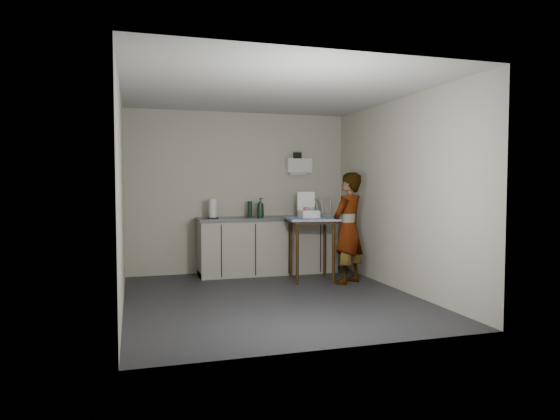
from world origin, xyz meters
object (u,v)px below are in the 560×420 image
object	(u,v)px
soap_bottle	(260,208)
dish_rack	(315,212)
paper_towel	(213,209)
kitchen_counter	(268,247)
dark_bottle	(250,209)
soda_can	(260,214)
bakery_box	(308,212)
standing_man	(348,228)
side_table	(312,226)

from	to	relation	value
soap_bottle	dish_rack	bearing A→B (deg)	2.43
paper_towel	dish_rack	distance (m)	1.69
kitchen_counter	dark_bottle	xyz separation A→B (m)	(-0.28, 0.04, 0.61)
soda_can	dish_rack	size ratio (longest dim) A/B	0.25
soap_bottle	bakery_box	xyz separation A→B (m)	(0.59, -0.61, -0.04)
dish_rack	bakery_box	bearing A→B (deg)	-118.51
standing_man	paper_towel	world-z (taller)	standing_man
kitchen_counter	paper_towel	size ratio (longest dim) A/B	7.49
soap_bottle	dish_rack	distance (m)	0.94
side_table	soap_bottle	world-z (taller)	soap_bottle
soap_bottle	paper_towel	distance (m)	0.75
kitchen_counter	soda_can	world-z (taller)	soda_can
soap_bottle	soda_can	world-z (taller)	soap_bottle
side_table	soda_can	world-z (taller)	soda_can
dish_rack	dark_bottle	bearing A→B (deg)	176.16
side_table	bakery_box	distance (m)	0.22
dish_rack	soda_can	bearing A→B (deg)	177.06
side_table	paper_towel	bearing A→B (deg)	160.67
standing_man	paper_towel	size ratio (longest dim) A/B	5.38
standing_man	dish_rack	size ratio (longest dim) A/B	3.57
side_table	soda_can	bearing A→B (deg)	135.73
standing_man	bakery_box	world-z (taller)	standing_man
paper_towel	bakery_box	size ratio (longest dim) A/B	0.78
standing_man	dish_rack	distance (m)	1.07
paper_towel	dish_rack	size ratio (longest dim) A/B	0.66
dark_bottle	paper_towel	xyz separation A→B (m)	(-0.61, -0.09, 0.01)
kitchen_counter	side_table	bearing A→B (deg)	-57.48
kitchen_counter	bakery_box	bearing A→B (deg)	-56.45
side_table	soap_bottle	size ratio (longest dim) A/B	3.02
soda_can	dark_bottle	xyz separation A→B (m)	(-0.16, 0.03, 0.07)
kitchen_counter	dark_bottle	bearing A→B (deg)	171.66
soda_can	dish_rack	bearing A→B (deg)	-2.94
soap_bottle	standing_man	bearing A→B (deg)	-43.65
kitchen_counter	soda_can	size ratio (longest dim) A/B	19.52
kitchen_counter	dish_rack	xyz separation A→B (m)	(0.80, -0.03, 0.55)
side_table	paper_towel	xyz separation A→B (m)	(-1.36, 0.70, 0.23)
bakery_box	soap_bottle	bearing A→B (deg)	136.41
paper_towel	bakery_box	world-z (taller)	bakery_box
dish_rack	soap_bottle	bearing A→B (deg)	-177.57
dark_bottle	kitchen_counter	bearing A→B (deg)	-8.34
kitchen_counter	bakery_box	distance (m)	1.01
soap_bottle	soda_can	distance (m)	0.13
standing_man	soda_can	bearing A→B (deg)	-80.50
soda_can	paper_towel	xyz separation A→B (m)	(-0.77, -0.07, 0.08)
bakery_box	kitchen_counter	bearing A→B (deg)	125.97
paper_towel	dish_rack	bearing A→B (deg)	0.61
dish_rack	paper_towel	bearing A→B (deg)	-179.39
standing_man	kitchen_counter	bearing A→B (deg)	-83.52
side_table	dish_rack	xyz separation A→B (m)	(0.32, 0.72, 0.16)
soda_can	dark_bottle	size ratio (longest dim) A/B	0.45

